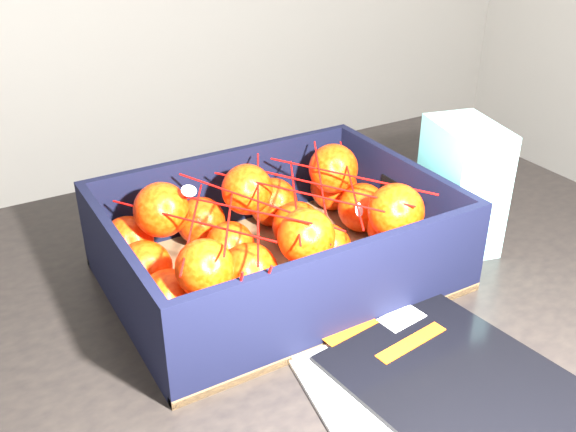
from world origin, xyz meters
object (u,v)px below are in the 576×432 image
magazine_stack (448,404)px  table (284,327)px  retail_carton (461,186)px  produce_crate (277,252)px

magazine_stack → table: bearing=92.7°
magazine_stack → retail_carton: bearing=46.0°
table → magazine_stack: bearing=-87.3°
table → produce_crate: size_ratio=2.76×
magazine_stack → retail_carton: (0.25, 0.26, 0.08)m
table → magazine_stack: (0.01, -0.32, 0.11)m
magazine_stack → retail_carton: 0.37m
produce_crate → table: bearing=27.7°
table → retail_carton: (0.26, -0.06, 0.19)m
produce_crate → retail_carton: bearing=-10.2°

